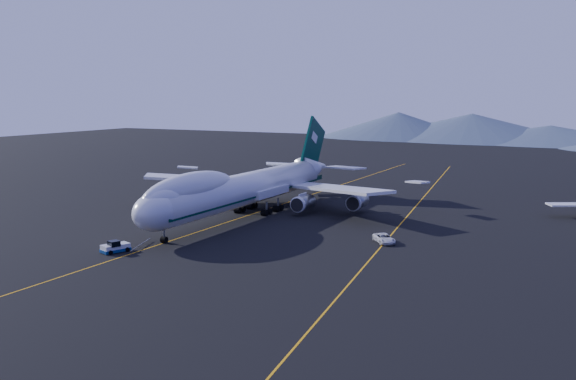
% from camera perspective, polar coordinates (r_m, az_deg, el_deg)
% --- Properties ---
extents(ground, '(500.00, 500.00, 0.00)m').
position_cam_1_polar(ground, '(130.79, -3.78, -2.34)').
color(ground, black).
rests_on(ground, ground).
extents(taxiway_line_main, '(0.25, 220.00, 0.01)m').
position_cam_1_polar(taxiway_line_main, '(130.79, -3.78, -2.33)').
color(taxiway_line_main, orange).
rests_on(taxiway_line_main, ground).
extents(taxiway_line_side, '(28.08, 198.09, 0.01)m').
position_cam_1_polar(taxiway_line_side, '(127.82, 10.21, -2.71)').
color(taxiway_line_side, orange).
rests_on(taxiway_line_side, ground).
extents(boeing_747, '(59.62, 72.43, 19.37)m').
position_cam_1_polar(boeing_747, '(129.85, -3.80, 0.19)').
color(boeing_747, silver).
rests_on(boeing_747, ground).
extents(pushback_tug, '(3.62, 4.92, 1.92)m').
position_cam_1_polar(pushback_tug, '(104.97, -15.08, -5.01)').
color(pushback_tug, silver).
rests_on(pushback_tug, ground).
extents(service_van, '(5.41, 5.86, 1.52)m').
position_cam_1_polar(service_van, '(108.56, 8.54, -4.27)').
color(service_van, silver).
rests_on(service_van, ground).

